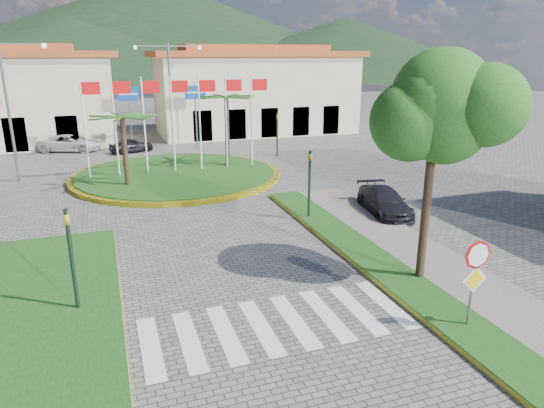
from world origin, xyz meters
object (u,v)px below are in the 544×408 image
object	(u,v)px
roundabout_island	(177,174)
car_dark_a	(131,145)
car_side_right	(384,202)
stop_sign	(475,271)
white_van	(71,143)
deciduous_tree	(434,126)
car_dark_b	(262,127)

from	to	relation	value
roundabout_island	car_dark_a	bearing A→B (deg)	103.14
roundabout_island	car_side_right	bearing A→B (deg)	-51.82
stop_sign	white_van	size ratio (longest dim) A/B	0.57
roundabout_island	car_side_right	world-z (taller)	roundabout_island
car_dark_a	stop_sign	bearing A→B (deg)	176.83
stop_sign	car_side_right	bearing A→B (deg)	71.08
roundabout_island	stop_sign	bearing A→B (deg)	-76.27
white_van	car_side_right	world-z (taller)	white_van
stop_sign	car_side_right	xyz separation A→B (m)	(3.30, 9.62, -1.19)
white_van	car_side_right	size ratio (longest dim) A/B	1.12
roundabout_island	deciduous_tree	distance (m)	18.55
roundabout_island	car_dark_b	distance (m)	17.90
car_dark_b	car_dark_a	bearing A→B (deg)	137.96
car_side_right	car_dark_a	bearing A→B (deg)	127.93
car_dark_b	deciduous_tree	bearing A→B (deg)	-165.00
deciduous_tree	car_dark_a	xyz separation A→B (m)	(-7.60, 26.02, -4.62)
car_dark_a	car_dark_b	bearing A→B (deg)	-82.38
car_dark_b	car_side_right	bearing A→B (deg)	-161.18
roundabout_island	car_dark_a	xyz separation A→B (m)	(-2.11, 9.02, 0.38)
car_dark_a	car_side_right	distance (m)	22.00
stop_sign	car_side_right	size ratio (longest dim) A/B	0.64
car_side_right	stop_sign	bearing A→B (deg)	-98.90
white_van	car_dark_b	xyz separation A→B (m)	(16.80, 3.59, -0.02)
white_van	car_dark_a	distance (m)	4.84
roundabout_island	stop_sign	xyz separation A→B (m)	(4.90, -20.04, 1.61)
stop_sign	white_van	distance (m)	33.12
car_dark_a	car_side_right	size ratio (longest dim) A/B	0.79
roundabout_island	deciduous_tree	size ratio (longest dim) A/B	1.87
car_dark_a	car_dark_b	world-z (taller)	car_dark_b
roundabout_island	stop_sign	distance (m)	20.69
car_dark_a	car_dark_b	size ratio (longest dim) A/B	0.87
deciduous_tree	car_dark_b	size ratio (longest dim) A/B	1.81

